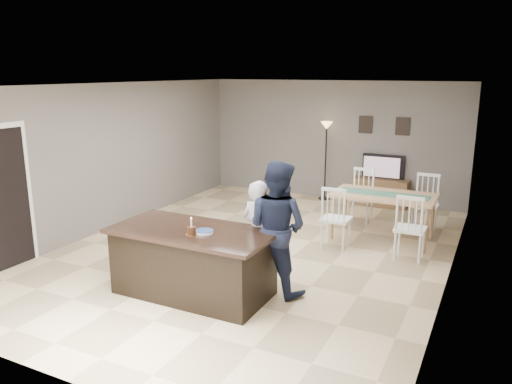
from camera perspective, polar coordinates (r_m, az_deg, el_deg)
The scene contains 14 objects.
floor at distance 8.34m, azimuth -0.19°, elevation -6.74°, with size 8.00×8.00×0.00m, color #DABC8C.
room_shell at distance 7.91m, azimuth -0.20°, elevation 4.72°, with size 8.00×8.00×8.00m.
kitchen_island at distance 6.72m, azimuth -7.17°, elevation -7.87°, with size 2.15×1.10×0.90m.
tv_console at distance 11.30m, azimuth 13.98°, elevation -0.06°, with size 1.20×0.40×0.60m, color brown.
television at distance 11.25m, azimuth 14.23°, elevation 2.80°, with size 0.91×0.12×0.53m, color black.
tv_screen_glow at distance 11.17m, azimuth 14.14°, elevation 2.77°, with size 0.78×0.78×0.00m, color #D05517.
picture_frames at distance 11.26m, azimuth 14.40°, elevation 7.37°, with size 1.10×0.02×0.38m.
doorway at distance 8.18m, azimuth -27.13°, elevation 0.50°, with size 0.00×2.10×2.65m.
woman at distance 6.73m, azimuth 0.37°, elevation -4.97°, with size 0.55×0.36×1.51m, color silver.
man at distance 6.61m, azimuth 2.38°, elevation -4.06°, with size 0.87×0.68×1.80m, color #192038.
birthday_cake at distance 6.35m, azimuth -7.38°, elevation -4.40°, with size 0.15×0.15×0.23m.
plate_stack at distance 6.40m, azimuth -5.95°, elevation -4.54°, with size 0.24×0.24×0.04m.
dining_table at distance 8.99m, azimuth 14.34°, elevation -1.11°, with size 1.75×1.97×1.07m.
floor_lamp at distance 11.45m, azimuth 8.03°, elevation 5.96°, with size 0.27×0.27×1.79m.
Camera 1 is at (3.51, -6.98, 2.92)m, focal length 35.00 mm.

